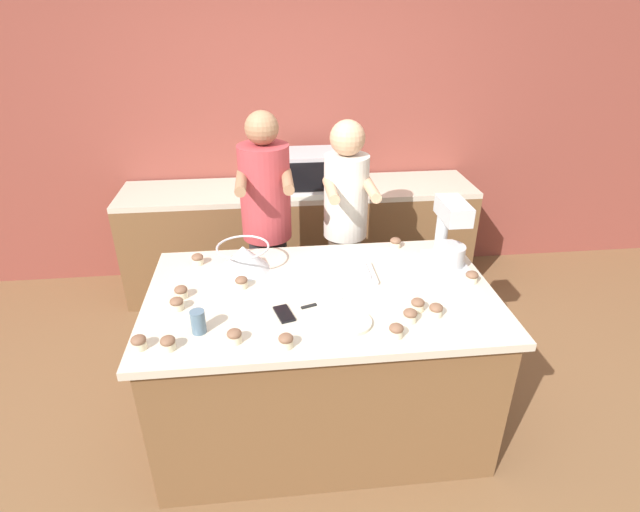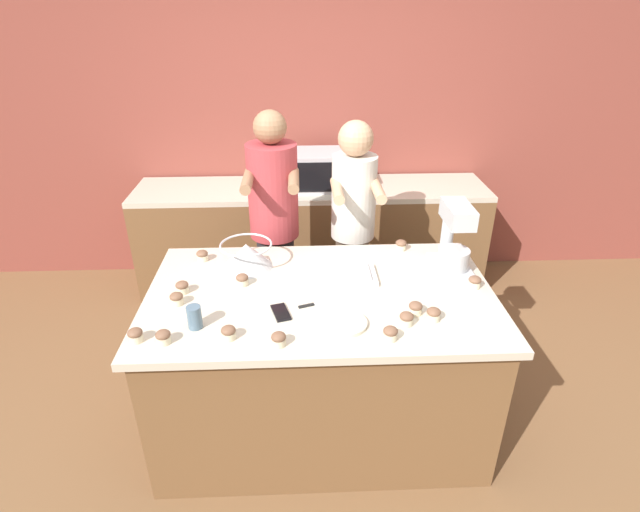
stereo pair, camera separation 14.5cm
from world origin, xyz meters
name	(u,v)px [view 2 (the right image)]	position (x,y,z in m)	size (l,w,h in m)	color
ground_plane	(320,419)	(0.00, 0.00, 0.00)	(16.00, 16.00, 0.00)	brown
back_wall	(310,118)	(0.00, 1.94, 1.35)	(10.00, 0.06, 2.70)	brown
island_counter	(320,360)	(0.00, 0.00, 0.45)	(1.78, 1.07, 0.89)	brown
back_counter	(312,237)	(0.00, 1.59, 0.44)	(2.80, 0.60, 0.88)	brown
person_left	(275,231)	(-0.26, 0.79, 0.87)	(0.33, 0.50, 1.65)	#232328
person_right	(353,232)	(0.25, 0.79, 0.85)	(0.30, 0.48, 1.58)	brown
stand_mixer	(453,242)	(0.73, 0.21, 1.06)	(0.20, 0.30, 0.39)	#B2B7BC
mixing_bowl	(247,255)	(-0.40, 0.29, 0.96)	(0.29, 0.29, 0.14)	#BCBCC1
baking_tray	(339,275)	(0.10, 0.14, 0.90)	(0.40, 0.22, 0.04)	silver
microwave_oven	(323,170)	(0.09, 1.59, 1.03)	(0.52, 0.37, 0.29)	#B7B7BC
cell_phone	(281,312)	(-0.20, -0.19, 0.89)	(0.11, 0.16, 0.01)	black
drinking_glass	(194,317)	(-0.59, -0.28, 0.94)	(0.07, 0.07, 0.11)	slate
small_plate	(346,323)	(0.10, -0.30, 0.90)	(0.20, 0.20, 0.02)	beige
knife	(317,304)	(-0.02, -0.11, 0.89)	(0.21, 0.09, 0.01)	#BCBCC1
cupcake_0	(406,319)	(0.38, -0.30, 0.92)	(0.07, 0.07, 0.06)	beige
cupcake_1	(279,339)	(-0.20, -0.43, 0.92)	(0.07, 0.07, 0.06)	beige
cupcake_2	(229,332)	(-0.42, -0.37, 0.92)	(0.07, 0.07, 0.06)	beige
cupcake_3	(401,245)	(0.50, 0.46, 0.92)	(0.07, 0.07, 0.06)	beige
cupcake_4	(390,333)	(0.29, -0.41, 0.92)	(0.07, 0.07, 0.06)	beige
cupcake_5	(182,287)	(-0.70, 0.02, 0.92)	(0.07, 0.07, 0.06)	beige
cupcake_6	(202,255)	(-0.66, 0.37, 0.92)	(0.07, 0.07, 0.06)	beige
cupcake_7	(242,279)	(-0.41, 0.09, 0.92)	(0.07, 0.07, 0.06)	beige
cupcake_8	(135,335)	(-0.83, -0.37, 0.92)	(0.07, 0.07, 0.06)	beige
cupcake_9	(416,308)	(0.44, -0.22, 0.92)	(0.07, 0.07, 0.06)	beige
cupcake_10	(163,337)	(-0.70, -0.39, 0.92)	(0.07, 0.07, 0.06)	beige
cupcake_11	(177,299)	(-0.71, -0.08, 0.92)	(0.07, 0.07, 0.06)	beige
cupcake_12	(433,314)	(0.52, -0.27, 0.92)	(0.07, 0.07, 0.06)	beige
cupcake_13	(475,282)	(0.80, 0.01, 0.92)	(0.07, 0.07, 0.06)	beige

